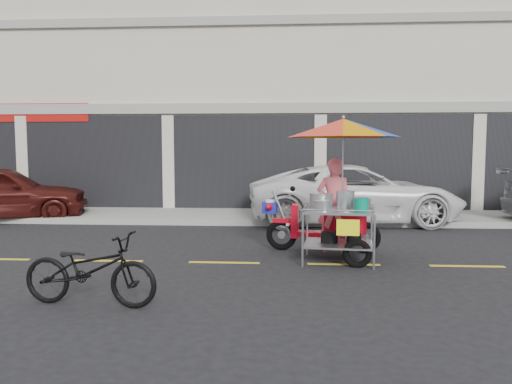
# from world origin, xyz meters

# --- Properties ---
(ground) EXTENTS (90.00, 90.00, 0.00)m
(ground) POSITION_xyz_m (0.00, 0.00, 0.00)
(ground) COLOR black
(sidewalk) EXTENTS (45.00, 3.00, 0.15)m
(sidewalk) POSITION_xyz_m (0.00, 5.50, 0.07)
(sidewalk) COLOR gray
(sidewalk) RESTS_ON ground
(shophouse_block) EXTENTS (36.00, 8.11, 10.40)m
(shophouse_block) POSITION_xyz_m (2.82, 10.59, 4.24)
(shophouse_block) COLOR beige
(shophouse_block) RESTS_ON ground
(centerline) EXTENTS (42.00, 0.10, 0.01)m
(centerline) POSITION_xyz_m (0.00, 0.00, 0.00)
(centerline) COLOR gold
(centerline) RESTS_ON ground
(maroon_sedan) EXTENTS (4.74, 3.15, 1.50)m
(maroon_sedan) POSITION_xyz_m (-8.57, 4.46, 0.75)
(maroon_sedan) COLOR #3F100D
(maroon_sedan) RESTS_ON ground
(white_pickup) EXTENTS (5.64, 3.00, 1.51)m
(white_pickup) POSITION_xyz_m (0.78, 4.70, 0.75)
(white_pickup) COLOR white
(white_pickup) RESTS_ON ground
(near_bicycle) EXTENTS (1.77, 0.78, 0.90)m
(near_bicycle) POSITION_xyz_m (-3.34, -2.38, 0.45)
(near_bicycle) COLOR black
(near_bicycle) RESTS_ON ground
(food_vendor_rig) EXTENTS (2.47, 2.17, 2.48)m
(food_vendor_rig) POSITION_xyz_m (-0.06, 0.54, 1.56)
(food_vendor_rig) COLOR black
(food_vendor_rig) RESTS_ON ground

